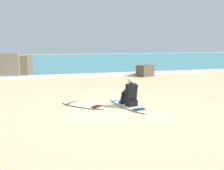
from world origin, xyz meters
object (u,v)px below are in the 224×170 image
at_px(surfboard_main, 128,105).
at_px(surfer_seated, 130,94).
at_px(shoreline_rock, 145,71).
at_px(surfboard_spare_near, 83,105).

bearing_deg(surfboard_main, surfer_seated, -82.20).
bearing_deg(surfboard_main, shoreline_rock, 62.48).
bearing_deg(shoreline_rock, surfboard_spare_near, -127.60).
relative_size(surfboard_spare_near, shoreline_rock, 1.80).
height_order(surfboard_main, surfboard_spare_near, same).
distance_m(surfboard_main, surfboard_spare_near, 1.51).
xyz_separation_m(surfer_seated, surfboard_spare_near, (-1.47, 0.57, -0.40)).
distance_m(surfer_seated, surfboard_spare_near, 1.63).
bearing_deg(shoreline_rock, surfer_seated, -116.94).
height_order(surfer_seated, surfboard_spare_near, surfer_seated).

